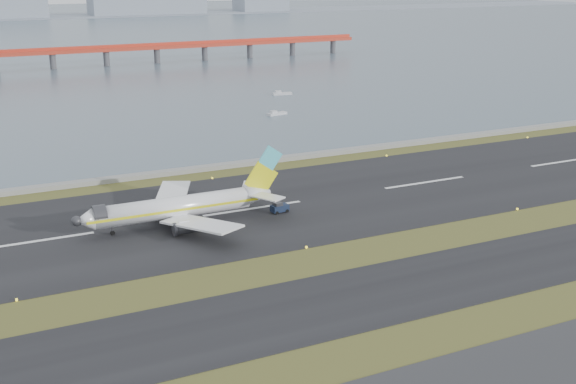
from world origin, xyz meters
name	(u,v)px	position (x,y,z in m)	size (l,w,h in m)	color
ground	(328,265)	(0.00, 0.00, 0.00)	(1000.00, 1000.00, 0.00)	#404E1B
taxiway_strip	(369,295)	(0.00, -12.00, 0.05)	(1000.00, 18.00, 0.10)	black
runway_strip	(253,209)	(0.00, 30.00, 0.05)	(1000.00, 45.00, 0.10)	black
seawall	(201,169)	(0.00, 60.00, 0.50)	(1000.00, 2.50, 1.00)	gray
bay_water	(14,32)	(0.00, 460.00, 0.00)	(1400.00, 800.00, 1.30)	#455663
red_pier	(106,50)	(20.00, 250.00, 7.28)	(260.00, 5.00, 10.20)	#B8321F
far_shoreline	(10,11)	(13.62, 620.00, 6.07)	(1400.00, 80.00, 60.50)	gray
airliner	(182,206)	(-14.79, 27.38, 3.46)	(38.52, 32.89, 12.80)	white
pushback_tug	(279,208)	(3.69, 25.86, 1.01)	(3.41, 2.21, 2.07)	#131E36
workboat_near	(277,114)	(42.41, 110.75, 0.49)	(6.71, 3.25, 1.56)	silver
workboat_far	(281,93)	(59.54, 143.50, 0.53)	(7.14, 3.34, 1.67)	silver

